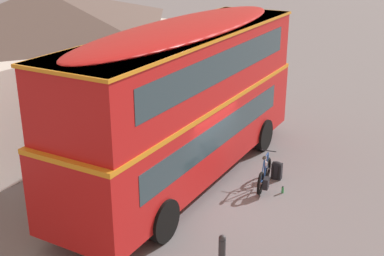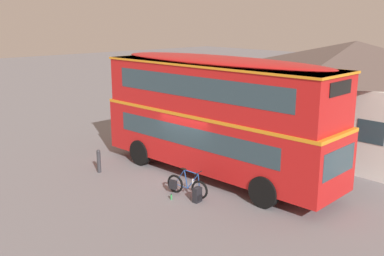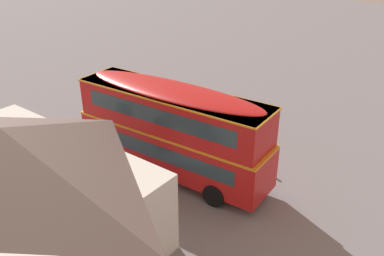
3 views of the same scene
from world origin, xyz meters
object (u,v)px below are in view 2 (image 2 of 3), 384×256
backpack_on_ground (197,194)px  kerb_bollard (99,161)px  double_decker_bus (216,111)px  water_bottle_green_metal (171,197)px  touring_bicycle (185,186)px

backpack_on_ground → kerb_bollard: bearing=-170.1°
double_decker_bus → backpack_on_ground: 3.62m
double_decker_bus → water_bottle_green_metal: (0.68, -2.86, -2.55)m
double_decker_bus → backpack_on_ground: bearing=-58.3°
backpack_on_ground → touring_bicycle: bearing=173.0°
double_decker_bus → kerb_bollard: 5.22m
double_decker_bus → water_bottle_green_metal: 3.89m
touring_bicycle → backpack_on_ground: touring_bicycle is taller
touring_bicycle → backpack_on_ground: (0.71, -0.09, -0.08)m
water_bottle_green_metal → double_decker_bus: bearing=103.4°
touring_bicycle → kerb_bollard: size_ratio=1.76×
double_decker_bus → touring_bicycle: 3.28m
touring_bicycle → backpack_on_ground: 0.72m
backpack_on_ground → water_bottle_green_metal: bearing=-145.2°
backpack_on_ground → kerb_bollard: (-4.96, -0.86, 0.21)m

